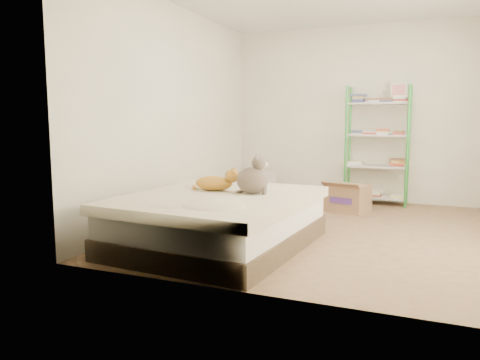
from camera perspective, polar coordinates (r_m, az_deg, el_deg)
The scene contains 7 objects.
room at distance 5.20m, azimuth 10.95°, elevation 8.04°, with size 3.81×4.21×2.61m.
bed at distance 4.57m, azimuth -2.61°, elevation -4.93°, with size 1.74×2.11×0.51m.
orange_cat at distance 4.77m, azimuth -3.22°, elevation -0.18°, with size 0.46×0.25×0.19m, color gold, non-canonical shape.
grey_cat at distance 4.55m, azimuth 1.51°, elevation 0.67°, with size 0.28×0.33×0.38m, color gray, non-canonical shape.
shelf_unit at distance 7.02m, azimuth 16.42°, elevation 4.19°, with size 0.88×0.36×1.74m.
cardboard_box at distance 6.43m, azimuth 12.98°, elevation -2.13°, with size 0.61×0.61×0.42m.
white_bin at distance 7.26m, azimuth 2.75°, elevation -0.70°, with size 0.43×0.41×0.40m.
Camera 1 is at (1.05, -5.09, 1.24)m, focal length 35.00 mm.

